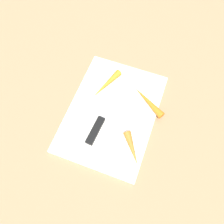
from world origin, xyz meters
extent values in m
plane|color=#8C6D4C|center=(0.00, 0.00, 0.00)|extent=(1.40, 1.40, 0.00)
cube|color=silver|center=(0.00, 0.00, 0.01)|extent=(0.36, 0.26, 0.01)
cube|color=#B7B7BC|center=(0.02, 0.02, 0.01)|extent=(0.11, 0.03, 0.00)
cube|color=black|center=(-0.08, 0.02, 0.02)|extent=(0.09, 0.03, 0.01)
cone|color=orange|center=(0.08, 0.05, 0.02)|extent=(0.12, 0.07, 0.02)
cone|color=orange|center=(-0.09, -0.09, 0.02)|extent=(0.09, 0.08, 0.02)
cone|color=orange|center=(0.07, -0.09, 0.02)|extent=(0.09, 0.12, 0.02)
camera|label=1|loc=(-0.28, -0.10, 0.65)|focal=36.87mm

